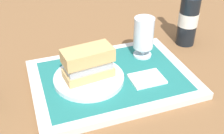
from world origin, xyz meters
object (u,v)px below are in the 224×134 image
(plate, at_px, (89,79))
(beer_glass, at_px, (144,36))
(sandwich, at_px, (89,63))
(beer_bottle, at_px, (189,15))

(plate, height_order, beer_glass, beer_glass)
(sandwich, distance_m, beer_glass, 0.20)
(plate, xyz_separation_m, beer_glass, (0.19, 0.07, 0.06))
(beer_bottle, bearing_deg, sandwich, -161.30)
(beer_glass, relative_size, beer_bottle, 0.47)
(plate, bearing_deg, beer_glass, 20.36)
(sandwich, bearing_deg, plate, -180.00)
(sandwich, bearing_deg, beer_bottle, 11.95)
(beer_glass, xyz_separation_m, beer_bottle, (0.19, 0.06, 0.02))
(beer_bottle, bearing_deg, plate, -161.40)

